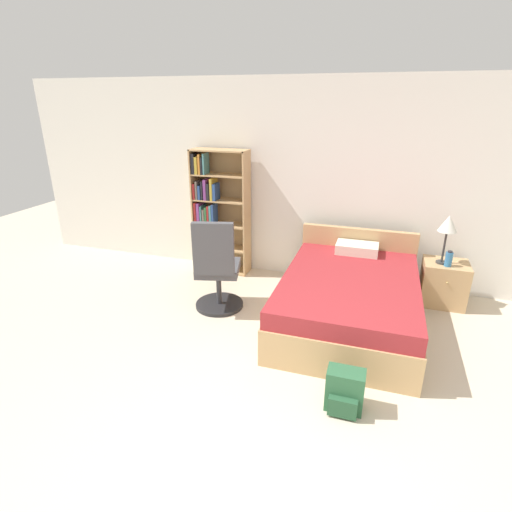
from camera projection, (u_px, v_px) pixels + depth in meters
ground_plane at (256, 462)px, 2.74m from camera, size 14.00×14.00×0.00m
wall_back at (332, 184)px, 5.12m from camera, size 9.00×0.06×2.60m
bookshelf at (215, 212)px, 5.54m from camera, size 0.77×0.30×1.71m
bed at (349, 298)px, 4.37m from camera, size 1.42×2.03×0.81m
office_chair at (217, 271)px, 4.53m from camera, size 0.59×0.66×1.13m
nightstand at (443, 283)px, 4.78m from camera, size 0.50×0.46×0.53m
table_lamp at (448, 225)px, 4.51m from camera, size 0.21×0.21×0.58m
water_bottle at (449, 259)px, 4.56m from camera, size 0.08×0.08×0.19m
backpack_green at (345, 391)px, 3.15m from camera, size 0.30×0.24×0.35m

